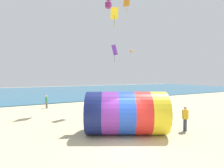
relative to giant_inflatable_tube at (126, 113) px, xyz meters
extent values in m
plane|color=#CCBA8C|center=(-1.03, -1.77, -1.40)|extent=(120.00, 120.00, 0.00)
cube|color=#236084|center=(-1.03, 35.29, -1.35)|extent=(120.00, 40.00, 0.10)
cylinder|color=navy|center=(-1.87, 0.96, 0.00)|extent=(2.21, 2.97, 2.81)
cylinder|color=purple|center=(-0.95, 0.49, 0.00)|extent=(2.21, 2.97, 2.81)
cylinder|color=blue|center=(-0.02, 0.01, 0.00)|extent=(2.21, 2.97, 2.81)
cylinder|color=red|center=(0.90, -0.46, 0.00)|extent=(2.21, 2.97, 2.81)
cylinder|color=yellow|center=(1.82, -0.94, 0.00)|extent=(2.21, 2.97, 2.81)
cylinder|color=black|center=(2.30, -1.18, 0.00)|extent=(1.23, 2.33, 2.58)
cylinder|color=#383D56|center=(3.96, -1.39, -0.98)|extent=(0.24, 0.24, 0.85)
cube|color=yellow|center=(3.96, -1.39, -0.23)|extent=(0.42, 0.37, 0.64)
sphere|color=beige|center=(3.96, -1.39, 0.22)|extent=(0.23, 0.23, 0.23)
cube|color=#7D1E5E|center=(2.64, 8.03, 10.34)|extent=(0.77, 0.77, 0.58)
cylinder|color=black|center=(2.64, 8.03, 10.77)|extent=(0.02, 0.02, 1.55)
cube|color=purple|center=(6.46, 13.72, 6.40)|extent=(0.61, 1.10, 1.47)
cylinder|color=#4C1E6B|center=(6.46, 13.72, 5.35)|extent=(0.03, 0.03, 1.54)
ellipsoid|color=orange|center=(6.65, 9.47, 5.70)|extent=(0.58, 0.98, 0.32)
cube|color=#8F4F12|center=(6.65, 9.47, 5.50)|extent=(0.05, 0.13, 0.24)
cube|color=orange|center=(9.66, 15.42, 14.74)|extent=(1.02, 1.08, 1.50)
cylinder|color=#8F4F12|center=(9.66, 15.42, 13.68)|extent=(0.03, 0.03, 1.55)
cube|color=yellow|center=(0.77, 3.11, 7.60)|extent=(0.74, 0.64, 0.83)
cylinder|color=olive|center=(0.77, 3.11, 6.97)|extent=(0.03, 0.03, 0.91)
cylinder|color=#726651|center=(-3.53, 12.21, -1.03)|extent=(0.24, 0.24, 0.75)
cube|color=#338C4C|center=(-3.53, 12.21, -0.37)|extent=(0.35, 0.42, 0.56)
sphere|color=beige|center=(-3.53, 12.21, 0.03)|extent=(0.20, 0.20, 0.20)
camera|label=1|loc=(-6.10, -9.73, 2.42)|focal=28.00mm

